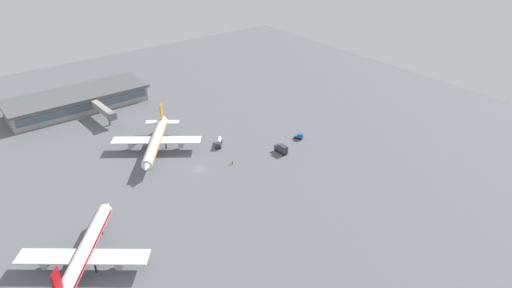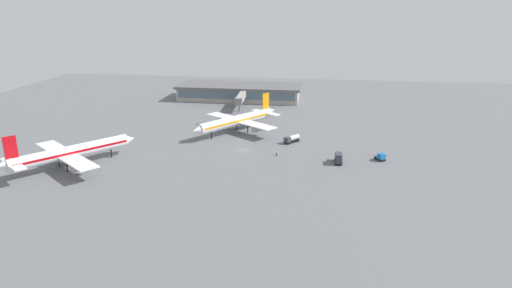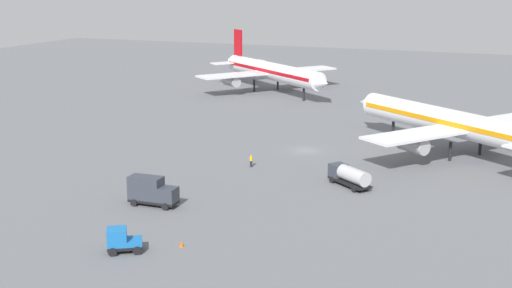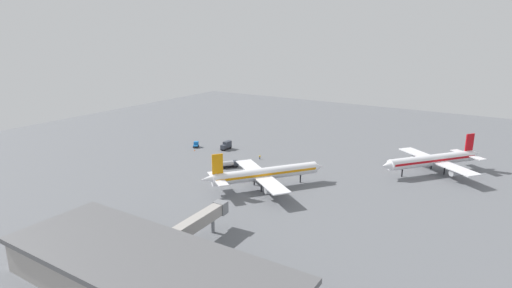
# 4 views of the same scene
# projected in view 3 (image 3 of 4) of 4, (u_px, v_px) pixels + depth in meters

# --- Properties ---
(ground) EXTENTS (288.00, 288.00, 0.00)m
(ground) POSITION_uv_depth(u_px,v_px,m) (306.00, 150.00, 102.94)
(ground) COLOR slate
(airplane_at_gate) EXTENTS (29.89, 34.86, 12.63)m
(airplane_at_gate) POSITION_uv_depth(u_px,v_px,m) (272.00, 71.00, 152.90)
(airplane_at_gate) COLOR white
(airplane_at_gate) RESTS_ON ground
(airplane_taxiing) EXTENTS (29.63, 35.00, 12.52)m
(airplane_taxiing) POSITION_uv_depth(u_px,v_px,m) (455.00, 123.00, 99.70)
(airplane_taxiing) COLOR white
(airplane_taxiing) RESTS_ON ground
(fuel_truck) EXTENTS (5.38, 6.13, 2.50)m
(fuel_truck) POSITION_uv_depth(u_px,v_px,m) (349.00, 175.00, 85.23)
(fuel_truck) COLOR black
(fuel_truck) RESTS_ON ground
(catering_truck) EXTENTS (2.29, 5.63, 3.30)m
(catering_truck) POSITION_uv_depth(u_px,v_px,m) (151.00, 191.00, 78.12)
(catering_truck) COLOR black
(catering_truck) RESTS_ON ground
(baggage_tug) EXTENTS (3.46, 3.74, 2.30)m
(baggage_tug) POSITION_uv_depth(u_px,v_px,m) (121.00, 240.00, 65.15)
(baggage_tug) COLOR black
(baggage_tug) RESTS_ON ground
(ground_crew_worker) EXTENTS (0.54, 0.54, 1.67)m
(ground_crew_worker) POSITION_uv_depth(u_px,v_px,m) (251.00, 161.00, 94.00)
(ground_crew_worker) COLOR #1E2338
(ground_crew_worker) RESTS_ON ground
(safety_cone_near_gate) EXTENTS (0.44, 0.44, 0.60)m
(safety_cone_near_gate) POSITION_uv_depth(u_px,v_px,m) (181.00, 244.00, 66.52)
(safety_cone_near_gate) COLOR #EA590C
(safety_cone_near_gate) RESTS_ON ground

